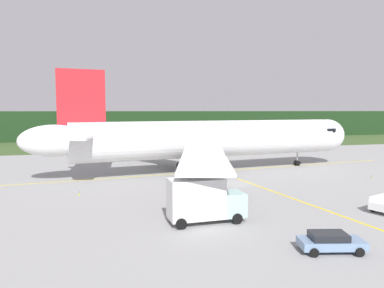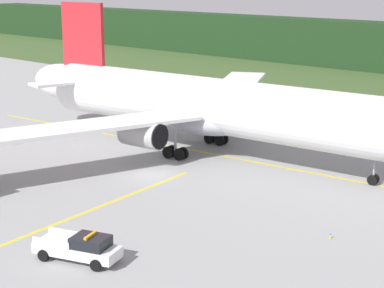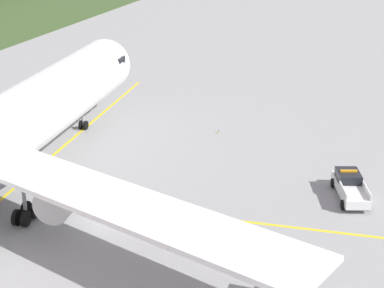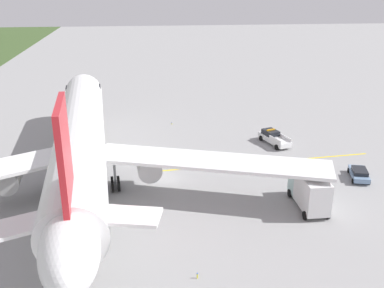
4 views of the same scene
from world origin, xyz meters
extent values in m
plane|color=gray|center=(0.00, 0.00, 0.00)|extent=(320.00, 320.00, 0.00)
cube|color=yellow|center=(0.47, 9.61, 0.00)|extent=(67.28, 7.48, 0.01)
cube|color=yellow|center=(3.49, -12.37, 0.00)|extent=(3.55, 30.46, 0.01)
ellipsoid|color=white|center=(22.60, 11.98, 5.09)|extent=(6.69, 6.20, 5.58)
cube|color=black|center=(21.29, 11.84, 6.06)|extent=(2.35, 5.46, 0.70)
cube|color=white|center=(-5.47, -4.80, 4.39)|extent=(11.87, 25.48, 0.35)
cylinder|color=#ACACAC|center=(-2.94, 1.87, 3.13)|extent=(4.50, 3.05, 2.62)
cylinder|color=black|center=(-0.78, 2.10, 3.13)|extent=(0.37, 2.41, 2.41)
cylinder|color=gray|center=(16.44, 11.32, 1.60)|extent=(0.20, 0.20, 2.30)
cylinder|color=black|center=(16.41, 11.58, 0.45)|extent=(0.92, 0.31, 0.90)
cylinder|color=black|center=(16.47, 11.06, 0.45)|extent=(0.92, 0.31, 0.90)
cylinder|color=gray|center=(-2.24, 5.68, 1.75)|extent=(0.28, 0.28, 2.30)
cylinder|color=black|center=(-1.58, 6.10, 0.60)|extent=(1.23, 0.43, 1.20)
cylinder|color=black|center=(-1.51, 5.40, 0.60)|extent=(1.23, 0.43, 1.20)
cylinder|color=black|center=(-2.97, 5.95, 0.60)|extent=(1.23, 0.43, 1.20)
cylinder|color=black|center=(-2.90, 5.26, 0.60)|extent=(1.23, 0.43, 1.20)
cube|color=silver|center=(9.82, -16.08, 0.73)|extent=(6.04, 3.73, 0.70)
cube|color=black|center=(10.79, -15.74, 1.43)|extent=(2.75, 2.42, 0.70)
cube|color=silver|center=(8.22, -15.70, 1.31)|extent=(2.63, 1.02, 0.45)
cube|color=silver|center=(8.82, -17.40, 1.31)|extent=(2.63, 1.02, 0.45)
cube|color=orange|center=(10.79, -15.74, 1.86)|extent=(0.64, 1.32, 0.16)
cylinder|color=black|center=(11.33, -14.51, 0.38)|extent=(0.80, 0.48, 0.76)
cylinder|color=black|center=(11.98, -16.34, 0.38)|extent=(0.80, 0.48, 0.76)
cylinder|color=black|center=(7.65, -15.83, 0.38)|extent=(0.80, 0.48, 0.76)
cylinder|color=black|center=(8.31, -17.66, 0.38)|extent=(0.80, 0.48, 0.76)
cube|color=#9EC1BE|center=(-6.05, -14.69, 1.45)|extent=(1.94, 2.43, 2.00)
cylinder|color=yellow|center=(20.04, -1.91, 0.13)|extent=(0.10, 0.10, 0.25)
sphere|color=blue|center=(20.04, -1.91, 0.30)|extent=(0.12, 0.12, 0.12)
camera|label=1|loc=(-17.65, -43.34, 9.43)|focal=34.06mm
camera|label=2|loc=(41.70, -40.08, 17.88)|focal=61.41mm
camera|label=3|loc=(-37.45, -20.21, 22.65)|focal=60.46mm
camera|label=4|loc=(-48.56, 1.35, 23.23)|focal=41.80mm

